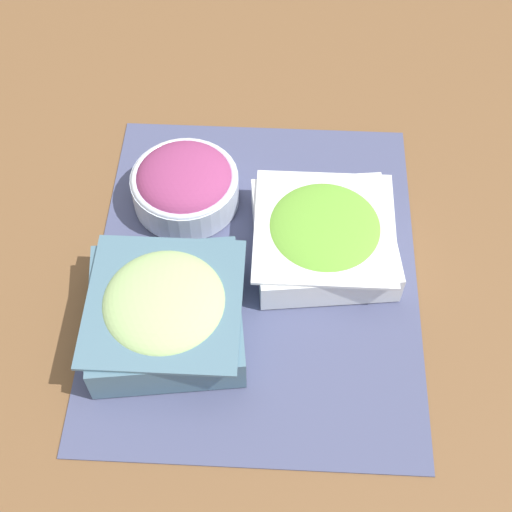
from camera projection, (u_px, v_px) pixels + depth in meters
The scene contains 5 objects.
ground_plane at pixel (256, 272), 0.86m from camera, with size 3.00×3.00×0.00m, color brown.
placemat at pixel (256, 271), 0.86m from camera, with size 0.48×0.39×0.00m.
lettuce_bowl at pixel (324, 235), 0.85m from camera, with size 0.18×0.18×0.05m.
cucumber_bowl at pixel (166, 310), 0.78m from camera, with size 0.19×0.19×0.07m.
onion_bowl at pixel (185, 183), 0.89m from camera, with size 0.14×0.14×0.06m.
Camera 1 is at (-0.47, -0.02, 0.72)m, focal length 50.00 mm.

